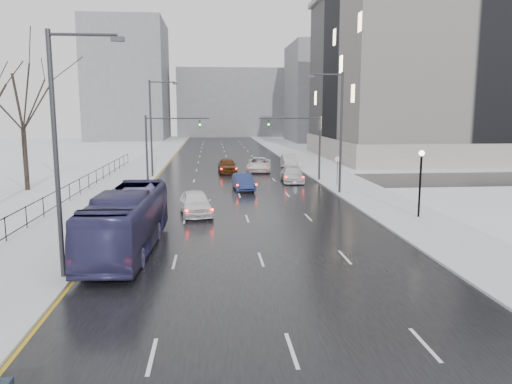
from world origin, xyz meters
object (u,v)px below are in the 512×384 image
object	(u,v)px
streetlight_l_far	(153,124)
sedan_right_near	(243,182)
streetlight_l_near	(61,144)
mast_signal_left	(158,141)
sedan_right_distant	(290,161)
sedan_center_near	(196,203)
mast_signal_right	(309,140)
bus	(127,221)
lamppost_r_mid	(421,174)
sedan_center_far	(227,166)
tree_park_e	(28,191)
no_uturn_sign	(338,162)
sedan_right_cross	(259,164)
sedan_right_far	(292,175)
streetlight_r_mid	(338,127)

from	to	relation	value
streetlight_l_far	sedan_right_near	size ratio (longest dim) A/B	2.29
streetlight_l_near	sedan_right_near	distance (m)	24.82
mast_signal_left	sedan_right_near	distance (m)	10.00
sedan_right_distant	streetlight_l_near	bearing A→B (deg)	-110.36
sedan_center_near	sedan_right_distant	distance (m)	28.68
mast_signal_right	bus	world-z (taller)	mast_signal_right
lamppost_r_mid	sedan_center_far	bearing A→B (deg)	114.72
streetlight_l_near	streetlight_l_far	bearing A→B (deg)	90.00
tree_park_e	sedan_right_distant	size ratio (longest dim) A/B	2.72
mast_signal_left	sedan_right_distant	distance (m)	18.61
mast_signal_right	no_uturn_sign	distance (m)	4.77
tree_park_e	sedan_center_far	xyz separation A→B (m)	(17.70, 10.98, 0.86)
sedan_center_near	sedan_right_cross	size ratio (longest dim) A/B	0.83
streetlight_l_far	sedan_right_far	xyz separation A→B (m)	(13.72, -4.70, -4.86)
sedan_center_far	sedan_right_near	bearing A→B (deg)	-87.78
streetlight_r_mid	bus	bearing A→B (deg)	-132.47
lamppost_r_mid	sedan_right_distant	bearing A→B (deg)	97.43
lamppost_r_mid	mast_signal_right	xyz separation A→B (m)	(-3.67, 18.00, 1.16)
mast_signal_left	no_uturn_sign	bearing A→B (deg)	-13.60
streetlight_r_mid	sedan_right_distant	size ratio (longest dim) A/B	2.02
streetlight_l_near	streetlight_l_far	distance (m)	32.00
mast_signal_left	no_uturn_sign	xyz separation A→B (m)	(16.53, -4.00, -1.81)
streetlight_l_near	streetlight_l_far	world-z (taller)	same
sedan_center_near	sedan_center_far	size ratio (longest dim) A/B	1.00
mast_signal_left	sedan_center_near	bearing A→B (deg)	-75.57
tree_park_e	no_uturn_sign	world-z (taller)	tree_park_e
streetlight_r_mid	sedan_right_distant	xyz separation A→B (m)	(-0.97, 19.18, -4.76)
streetlight_l_far	sedan_right_distant	distance (m)	17.61
sedan_center_near	no_uturn_sign	bearing A→B (deg)	34.85
sedan_right_near	bus	bearing A→B (deg)	-115.32
tree_park_e	sedan_right_cross	bearing A→B (deg)	29.57
tree_park_e	streetlight_l_far	bearing A→B (deg)	38.57
sedan_center_near	sedan_right_far	size ratio (longest dim) A/B	0.97
tree_park_e	mast_signal_left	size ratio (longest dim) A/B	2.08
sedan_right_far	sedan_center_far	distance (m)	9.77
no_uturn_sign	sedan_center_far	size ratio (longest dim) A/B	0.56
streetlight_l_near	sedan_right_cross	xyz separation A→B (m)	(11.35, 36.13, -4.78)
mast_signal_left	sedan_right_far	bearing A→B (deg)	-3.10
streetlight_l_near	lamppost_r_mid	distance (m)	21.78
sedan_center_near	streetlight_r_mid	bearing A→B (deg)	25.43
streetlight_l_far	mast_signal_left	world-z (taller)	streetlight_l_far
lamppost_r_mid	sedan_center_far	size ratio (longest dim) A/B	0.89
streetlight_r_mid	no_uturn_sign	size ratio (longest dim) A/B	3.70
lamppost_r_mid	sedan_right_near	world-z (taller)	lamppost_r_mid
streetlight_l_near	mast_signal_left	distance (m)	28.05
sedan_right_far	bus	bearing A→B (deg)	-115.16
tree_park_e	mast_signal_left	xyz separation A→B (m)	(10.87, 4.00, 4.11)
tree_park_e	sedan_right_distant	world-z (taller)	tree_park_e
mast_signal_right	sedan_right_near	xyz separation A→B (m)	(-6.83, -5.25, -3.35)
tree_park_e	streetlight_r_mid	size ratio (longest dim) A/B	1.35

